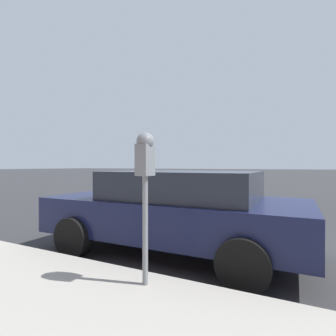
# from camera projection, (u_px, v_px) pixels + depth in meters

# --- Properties ---
(ground_plane) EXTENTS (220.00, 220.00, 0.00)m
(ground_plane) POSITION_uv_depth(u_px,v_px,m) (237.00, 244.00, 4.87)
(ground_plane) COLOR #333335
(parking_meter) EXTENTS (0.21, 0.19, 1.65)m
(parking_meter) POSITION_uv_depth(u_px,v_px,m) (145.00, 168.00, 2.82)
(parking_meter) COLOR gray
(parking_meter) RESTS_ON sidewalk
(car_navy) EXTENTS (2.12, 4.28, 1.37)m
(car_navy) POSITION_uv_depth(u_px,v_px,m) (176.00, 209.00, 4.41)
(car_navy) COLOR #14193D
(car_navy) RESTS_ON ground_plane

